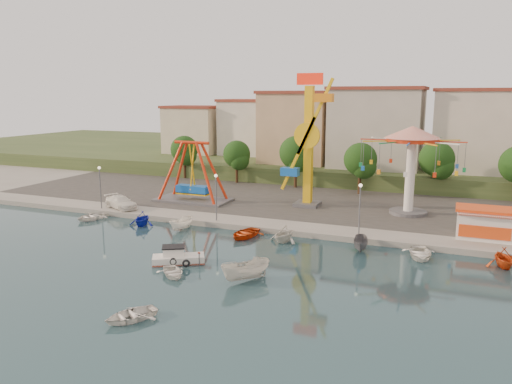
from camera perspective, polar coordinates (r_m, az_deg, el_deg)
The scene contains 34 objects.
ground at distance 42.12m, azimuth -2.70°, elevation -9.12°, with size 200.00×200.00×0.00m, color #142D37.
quay_deck at distance 100.26m, azimuth 12.38°, elevation 2.65°, with size 200.00×100.00×0.60m, color #9E998E.
asphalt_pad at distance 69.33m, azimuth 7.77°, elevation -0.62°, with size 90.00×28.00×0.01m, color #4C4944.
hill_terrace at distance 104.99m, azimuth 12.88°, elevation 3.66°, with size 200.00×60.00×3.00m, color #384C26.
pirate_ship_ride at distance 66.24m, azimuth -7.28°, elevation 2.18°, with size 10.00×5.00×8.00m.
kamikaze_tower at distance 62.26m, azimuth 6.16°, elevation 5.51°, with size 4.84×3.10×16.50m.
wave_swinger at distance 60.77m, azimuth 17.35°, elevation 4.59°, with size 11.60×11.60×10.40m.
booth_left at distance 53.83m, azimuth 24.63°, elevation -3.24°, with size 5.40×3.78×3.08m.
lamp_post_0 at distance 64.60m, azimuth -17.35°, elevation 0.37°, with size 0.14×0.14×5.00m, color #59595E.
lamp_post_1 at distance 55.91m, azimuth -4.57°, elevation -0.76°, with size 0.14×0.14×5.00m, color #59595E.
lamp_post_2 at distance 50.90m, azimuth 11.76°, elevation -2.14°, with size 0.14×0.14×5.00m, color #59595E.
tree_0 at distance 84.90m, azimuth -8.20°, elevation 4.83°, with size 4.60×4.60×7.19m.
tree_1 at distance 79.70m, azimuth -2.22°, elevation 4.34°, with size 4.35×4.35×6.80m.
tree_2 at distance 75.64m, azimuth 4.58°, elevation 4.50°, with size 5.02×5.02×7.85m.
tree_3 at distance 71.89m, azimuth 11.85°, elevation 3.66°, with size 4.68×4.68×7.32m.
tree_4 at distance 73.75m, azimuth 19.95°, elevation 3.57°, with size 4.86×4.86×7.60m.
building_0 at distance 96.16m, azimuth -9.33°, elevation 7.59°, with size 9.26×9.53×11.87m, color beige.
building_1 at distance 95.42m, azimuth -1.39°, elevation 6.73°, with size 12.33×9.01×8.63m, color silver.
building_2 at distance 91.44m, azimuth 6.39°, elevation 7.29°, with size 11.95×9.28×11.23m, color tan.
building_3 at distance 85.63m, azimuth 14.74°, elevation 6.06°, with size 12.59×10.50×9.20m, color beige.
building_4 at distance 88.33m, azimuth 23.76°, elevation 5.65°, with size 10.75×9.23×9.24m, color beige.
cabin_motorboat at distance 44.66m, azimuth -8.97°, elevation -7.48°, with size 4.73×3.73×1.58m.
rowboat_a at distance 41.62m, azimuth -9.50°, elevation -9.03°, with size 2.27×3.18×0.66m, color white.
rowboat_b at distance 34.57m, azimuth -14.16°, elevation -13.46°, with size 2.53×3.54×0.73m, color white.
skiff at distance 39.89m, azimuth -1.19°, elevation -8.99°, with size 1.65×4.38×1.69m, color silver.
van at distance 64.34m, azimuth -15.18°, elevation -1.13°, with size 2.14×5.26×1.53m, color white.
moored_boat_0 at distance 62.09m, azimuth -18.33°, elevation -2.66°, with size 2.74×3.83×0.79m, color white.
moored_boat_1 at distance 57.67m, azimuth -12.91°, elevation -2.95°, with size 2.74×3.17×1.67m, color #1421AF.
moored_boat_2 at distance 55.00m, azimuth -8.55°, elevation -3.63°, with size 1.35×3.58×1.38m, color white.
moored_boat_3 at distance 51.73m, azimuth -1.31°, elevation -4.74°, with size 2.99×4.19×0.87m, color #CE4110.
moored_boat_4 at distance 50.10m, azimuth 3.23°, elevation -4.76°, with size 2.88×3.33×1.76m, color silver.
moored_boat_5 at distance 48.33m, azimuth 11.89°, elevation -5.82°, with size 1.32×3.52×1.36m, color #5C5B60.
moored_boat_6 at distance 47.82m, azimuth 18.23°, elevation -6.65°, with size 2.96×4.15×0.86m, color white.
moored_boat_7 at distance 47.81m, azimuth 26.49°, elevation -6.71°, with size 2.88×3.34×1.76m, color #CA3F11.
Camera 1 is at (16.73, -35.82, 14.52)m, focal length 35.00 mm.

